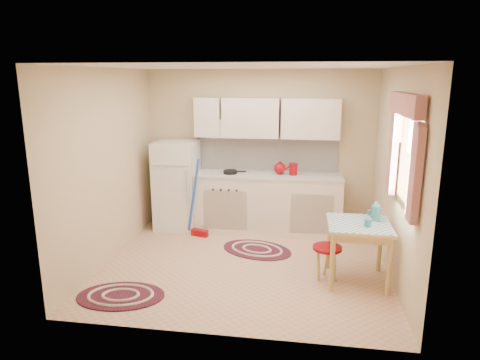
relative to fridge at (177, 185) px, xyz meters
name	(u,v)px	position (x,y,z in m)	size (l,w,h in m)	color
room_shell	(260,141)	(1.42, -1.01, 0.90)	(3.64, 3.60, 2.52)	tan
fridge	(177,185)	(0.00, 0.00, 0.00)	(0.65, 0.60, 1.40)	white
broom	(199,198)	(0.45, -0.35, -0.10)	(0.28, 0.12, 1.20)	blue
base_cabinets	(268,204)	(1.45, 0.05, -0.26)	(2.25, 0.60, 0.88)	silver
countertop	(268,175)	(1.45, 0.05, 0.20)	(2.27, 0.62, 0.04)	#B6B5AD
frying_pan	(230,172)	(0.86, 0.00, 0.24)	(0.22, 0.22, 0.05)	black
red_kettle	(280,168)	(1.63, 0.05, 0.32)	(0.19, 0.17, 0.19)	maroon
red_canister	(293,170)	(1.83, 0.05, 0.30)	(0.12, 0.12, 0.16)	maroon
table	(357,253)	(2.65, -1.51, -0.34)	(0.72, 0.72, 0.72)	tan
stool	(327,263)	(2.30, -1.52, -0.49)	(0.35, 0.35, 0.42)	maroon
coffee_pot	(376,211)	(2.85, -1.39, 0.15)	(0.13, 0.11, 0.25)	teal
mug	(368,223)	(2.73, -1.61, 0.07)	(0.09, 0.09, 0.10)	teal
rug_center	(257,250)	(1.38, -0.77, -0.69)	(1.00, 0.67, 0.02)	maroon
rug_left	(121,296)	(0.02, -2.30, -0.69)	(0.98, 0.65, 0.02)	maroon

